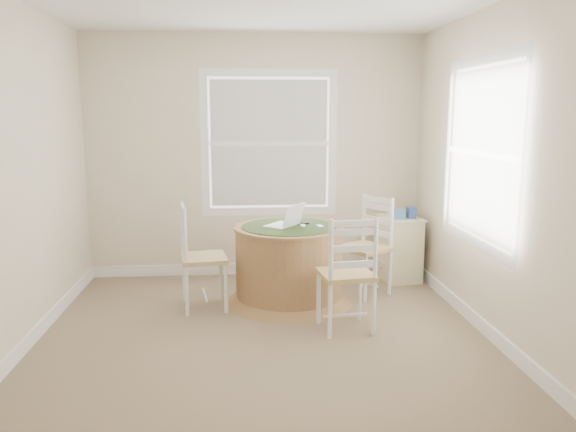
{
  "coord_description": "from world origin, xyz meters",
  "views": [
    {
      "loc": [
        -0.16,
        -4.29,
        1.77
      ],
      "look_at": [
        0.24,
        0.45,
        0.9
      ],
      "focal_mm": 35.0,
      "sensor_mm": 36.0,
      "label": 1
    }
  ],
  "objects": [
    {
      "name": "round_table",
      "position": [
        0.28,
        0.82,
        0.4
      ],
      "size": [
        1.2,
        1.2,
        0.73
      ],
      "rotation": [
        0.0,
        0.0,
        0.3
      ],
      "color": "olive",
      "rests_on": "ground"
    },
    {
      "name": "chair_left",
      "position": [
        -0.51,
        0.72,
        0.47
      ],
      "size": [
        0.46,
        0.48,
        0.95
      ],
      "primitive_type": null,
      "rotation": [
        0.0,
        0.0,
        1.73
      ],
      "color": "white",
      "rests_on": "ground"
    },
    {
      "name": "box_yellow",
      "position": [
        1.55,
        1.5,
        0.72
      ],
      "size": [
        0.16,
        0.12,
        0.06
      ],
      "primitive_type": "cube",
      "rotation": [
        0.0,
        0.0,
        0.12
      ],
      "color": "gold",
      "rests_on": "corner_chest"
    },
    {
      "name": "corner_chest",
      "position": [
        1.52,
        1.45,
        0.34
      ],
      "size": [
        0.45,
        0.56,
        0.69
      ],
      "rotation": [
        0.0,
        0.0,
        0.12
      ],
      "color": "#F6F3B9",
      "rests_on": "ground"
    },
    {
      "name": "cup_cream",
      "position": [
        1.46,
        1.55,
        0.73
      ],
      "size": [
        0.07,
        0.07,
        0.09
      ],
      "primitive_type": "cylinder",
      "color": "beige",
      "rests_on": "corner_chest"
    },
    {
      "name": "box_blue",
      "position": [
        1.6,
        1.37,
        0.75
      ],
      "size": [
        0.09,
        0.09,
        0.12
      ],
      "primitive_type": "cube",
      "rotation": [
        0.0,
        0.0,
        0.12
      ],
      "color": "#3551A1",
      "rests_on": "corner_chest"
    },
    {
      "name": "chair_near",
      "position": [
        0.69,
        0.09,
        0.47
      ],
      "size": [
        0.47,
        0.45,
        0.95
      ],
      "primitive_type": null,
      "rotation": [
        0.0,
        0.0,
        3.27
      ],
      "color": "white",
      "rests_on": "ground"
    },
    {
      "name": "phone",
      "position": [
        0.57,
        0.8,
        0.73
      ],
      "size": [
        0.07,
        0.1,
        0.02
      ],
      "primitive_type": "cube",
      "rotation": [
        0.0,
        0.0,
        0.3
      ],
      "color": "#B7BABF",
      "rests_on": "round_table"
    },
    {
      "name": "chair_right",
      "position": [
        1.04,
        0.98,
        0.47
      ],
      "size": [
        0.57,
        0.57,
        0.95
      ],
      "primitive_type": null,
      "rotation": [
        0.0,
        0.0,
        -0.98
      ],
      "color": "white",
      "rests_on": "ground"
    },
    {
      "name": "tissue_box",
      "position": [
        1.47,
        1.35,
        0.74
      ],
      "size": [
        0.13,
        0.13,
        0.1
      ],
      "primitive_type": "cube",
      "rotation": [
        0.0,
        0.0,
        0.12
      ],
      "color": "#507CB7",
      "rests_on": "corner_chest"
    },
    {
      "name": "room",
      "position": [
        0.17,
        0.16,
        1.3
      ],
      "size": [
        3.64,
        3.64,
        2.64
      ],
      "color": "#8B7B58",
      "rests_on": "ground"
    },
    {
      "name": "laptop",
      "position": [
        0.24,
        0.85,
        0.76
      ],
      "size": [
        0.41,
        0.42,
        0.22
      ],
      "rotation": [
        0.0,
        0.0,
        4.07
      ],
      "color": "white",
      "rests_on": "round_table"
    },
    {
      "name": "keys",
      "position": [
        0.44,
        0.91,
        0.73
      ],
      "size": [
        0.07,
        0.07,
        0.02
      ],
      "primitive_type": "cube",
      "rotation": [
        0.0,
        0.0,
        0.3
      ],
      "color": "black",
      "rests_on": "round_table"
    },
    {
      "name": "mouse",
      "position": [
        0.41,
        0.8,
        0.74
      ],
      "size": [
        0.08,
        0.11,
        0.03
      ],
      "primitive_type": "ellipsoid",
      "rotation": [
        0.0,
        0.0,
        0.3
      ],
      "color": "white",
      "rests_on": "round_table"
    }
  ]
}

